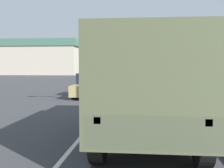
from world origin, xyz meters
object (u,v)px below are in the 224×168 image
object	(u,v)px
military_truck	(148,81)
car_second_ahead	(109,76)
car_nearest_ahead	(92,86)
car_fourth_ahead	(142,72)
car_third_ahead	(118,73)
car_farthest_ahead	(125,71)

from	to	relation	value
military_truck	car_second_ahead	size ratio (longest dim) A/B	1.38
military_truck	car_second_ahead	bearing A→B (deg)	99.16
car_nearest_ahead	car_fourth_ahead	bearing A→B (deg)	84.87
military_truck	car_third_ahead	size ratio (longest dim) A/B	1.63
car_third_ahead	car_farthest_ahead	distance (m)	22.16
military_truck	car_fourth_ahead	xyz separation A→B (m)	(-0.11, 47.75, -0.97)
car_second_ahead	car_farthest_ahead	world-z (taller)	car_second_ahead
car_third_ahead	car_farthest_ahead	size ratio (longest dim) A/B	0.88
car_nearest_ahead	car_farthest_ahead	bearing A→B (deg)	90.45
car_fourth_ahead	car_nearest_ahead	bearing A→B (deg)	-95.13
military_truck	car_nearest_ahead	size ratio (longest dim) A/B	1.37
car_fourth_ahead	military_truck	bearing A→B (deg)	-89.87
car_nearest_ahead	car_second_ahead	bearing A→B (deg)	92.16
car_third_ahead	car_nearest_ahead	bearing A→B (deg)	-89.37
military_truck	car_fourth_ahead	world-z (taller)	military_truck
car_nearest_ahead	car_second_ahead	distance (m)	14.24
car_farthest_ahead	car_second_ahead	bearing A→B (deg)	-90.31
car_fourth_ahead	car_farthest_ahead	distance (m)	9.63
military_truck	car_third_ahead	xyz separation A→B (m)	(-3.71, 34.48, -0.88)
car_third_ahead	car_fourth_ahead	xyz separation A→B (m)	(3.61, 13.27, -0.09)
car_third_ahead	military_truck	bearing A→B (deg)	-83.85
military_truck	car_fourth_ahead	bearing A→B (deg)	90.13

